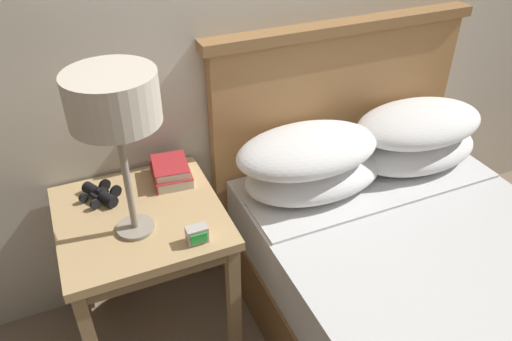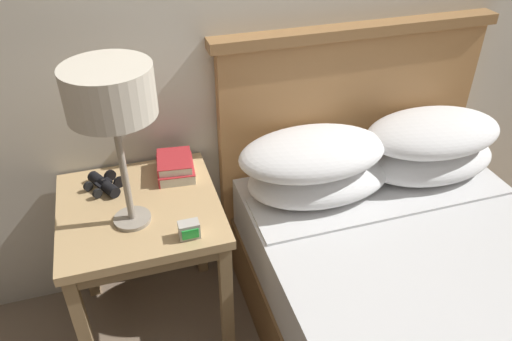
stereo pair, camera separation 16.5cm
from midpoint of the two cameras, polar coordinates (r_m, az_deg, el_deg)
name	(u,v)px [view 2 (the right image)]	position (r m, az deg, el deg)	size (l,w,h in m)	color
nightstand	(142,224)	(1.91, -10.52, -6.07)	(0.58, 0.58, 0.65)	tan
bed	(430,307)	(2.03, 21.57, -14.41)	(1.24, 1.81, 1.14)	brown
table_lamp	(110,96)	(1.53, -13.38, 8.25)	(0.27, 0.27, 0.57)	gray
book_on_nightstand	(175,169)	(1.99, -6.90, 0.07)	(0.16, 0.20, 0.04)	silver
book_stacked_on_top	(174,162)	(1.96, -7.03, 0.95)	(0.15, 0.18, 0.03)	silver
binoculars_pair	(104,184)	(1.95, -14.67, -1.59)	(0.16, 0.16, 0.05)	black
alarm_clock	(189,230)	(1.68, -4.85, -6.88)	(0.07, 0.05, 0.06)	#B7B2A8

